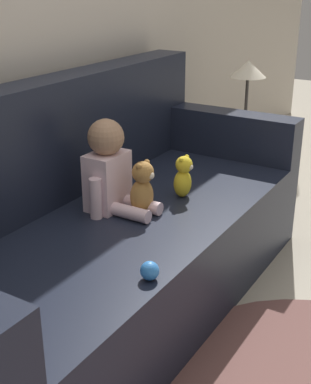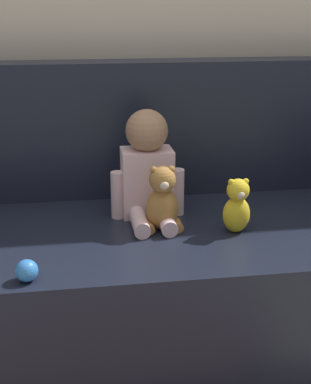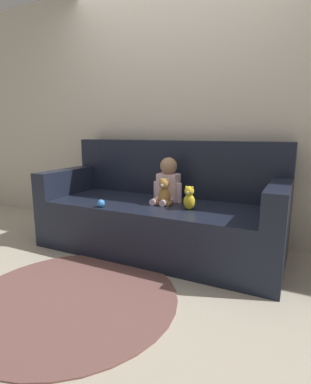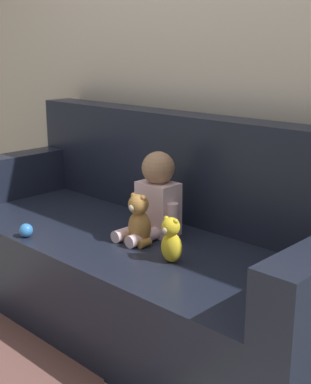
{
  "view_description": "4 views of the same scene",
  "coord_description": "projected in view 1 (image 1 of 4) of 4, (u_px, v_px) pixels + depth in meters",
  "views": [
    {
      "loc": [
        -1.67,
        -1.21,
        1.41
      ],
      "look_at": [
        0.12,
        -0.12,
        0.55
      ],
      "focal_mm": 50.0,
      "sensor_mm": 36.0,
      "label": 1
    },
    {
      "loc": [
        -0.19,
        -1.79,
        1.21
      ],
      "look_at": [
        0.07,
        -0.04,
        0.59
      ],
      "focal_mm": 50.0,
      "sensor_mm": 36.0,
      "label": 2
    },
    {
      "loc": [
        1.15,
        -2.38,
        1.08
      ],
      "look_at": [
        -0.01,
        -0.05,
        0.56
      ],
      "focal_mm": 28.0,
      "sensor_mm": 36.0,
      "label": 3
    },
    {
      "loc": [
        1.73,
        -1.67,
        1.33
      ],
      "look_at": [
        0.11,
        0.01,
        0.68
      ],
      "focal_mm": 50.0,
      "sensor_mm": 36.0,
      "label": 4
    }
  ],
  "objects": [
    {
      "name": "couch",
      "position": [
        105.0,
        237.0,
        2.34
      ],
      "size": [
        2.18,
        0.9,
        1.0
      ],
      "color": "black",
      "rests_on": "ground_plane"
    },
    {
      "name": "ground_plane",
      "position": [
        120.0,
        307.0,
        2.44
      ],
      "size": [
        12.0,
        12.0,
        0.0
      ],
      "primitive_type": "plane",
      "color": "#B7AD99"
    },
    {
      "name": "toy_ball",
      "position": [
        150.0,
        271.0,
        1.79
      ],
      "size": [
        0.07,
        0.07,
        0.07
      ],
      "color": "#337FDB",
      "rests_on": "couch"
    },
    {
      "name": "plush_toy_side",
      "position": [
        183.0,
        177.0,
        2.43
      ],
      "size": [
        0.1,
        0.09,
        0.2
      ],
      "color": "yellow",
      "rests_on": "couch"
    },
    {
      "name": "teddy_bear_brown",
      "position": [
        143.0,
        189.0,
        2.26
      ],
      "size": [
        0.14,
        0.11,
        0.23
      ],
      "color": "#AD7A3D",
      "rests_on": "couch"
    },
    {
      "name": "wall_back",
      "position": [
        5.0,
        2.0,
        2.2
      ],
      "size": [
        8.0,
        0.05,
        2.6
      ],
      "color": "beige",
      "rests_on": "ground_plane"
    },
    {
      "name": "person_baby",
      "position": [
        110.0,
        171.0,
        2.28
      ],
      "size": [
        0.27,
        0.32,
        0.4
      ],
      "color": "silver",
      "rests_on": "couch"
    },
    {
      "name": "side_table",
      "position": [
        246.0,
        98.0,
        3.32
      ],
      "size": [
        0.36,
        0.36,
        0.92
      ],
      "color": "#332D28",
      "rests_on": "ground_plane"
    }
  ]
}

